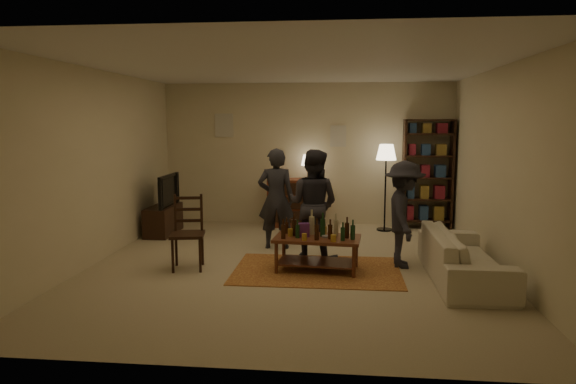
# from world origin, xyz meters

# --- Properties ---
(floor) EXTENTS (6.00, 6.00, 0.00)m
(floor) POSITION_xyz_m (0.00, 0.00, 0.00)
(floor) COLOR #C6B793
(floor) RESTS_ON ground
(room_shell) EXTENTS (6.00, 6.00, 6.00)m
(room_shell) POSITION_xyz_m (-0.65, 2.98, 1.81)
(room_shell) COLOR beige
(room_shell) RESTS_ON ground
(rug) EXTENTS (2.20, 1.50, 0.01)m
(rug) POSITION_xyz_m (0.36, -0.19, 0.01)
(rug) COLOR brown
(rug) RESTS_ON ground
(coffee_table) EXTENTS (1.17, 0.71, 0.80)m
(coffee_table) POSITION_xyz_m (0.36, -0.19, 0.41)
(coffee_table) COLOR brown
(coffee_table) RESTS_ON ground
(dining_chair) EXTENTS (0.51, 0.51, 1.02)m
(dining_chair) POSITION_xyz_m (-1.39, -0.22, 0.54)
(dining_chair) COLOR black
(dining_chair) RESTS_ON ground
(tv_stand) EXTENTS (0.40, 1.00, 1.06)m
(tv_stand) POSITION_xyz_m (-2.44, 1.80, 0.38)
(tv_stand) COLOR black
(tv_stand) RESTS_ON ground
(dresser) EXTENTS (1.00, 0.50, 1.36)m
(dresser) POSITION_xyz_m (-0.19, 2.71, 0.48)
(dresser) COLOR maroon
(dresser) RESTS_ON ground
(bookshelf) EXTENTS (0.90, 0.34, 2.02)m
(bookshelf) POSITION_xyz_m (2.25, 2.78, 1.03)
(bookshelf) COLOR black
(bookshelf) RESTS_ON ground
(floor_lamp) EXTENTS (0.36, 0.36, 1.57)m
(floor_lamp) POSITION_xyz_m (1.46, 2.49, 1.32)
(floor_lamp) COLOR black
(floor_lamp) RESTS_ON ground
(sofa) EXTENTS (0.81, 2.08, 0.61)m
(sofa) POSITION_xyz_m (2.20, -0.40, 0.30)
(sofa) COLOR beige
(sofa) RESTS_ON ground
(person_left) EXTENTS (0.60, 0.41, 1.57)m
(person_left) POSITION_xyz_m (-0.34, 1.00, 0.78)
(person_left) COLOR #27282F
(person_left) RESTS_ON ground
(person_right) EXTENTS (0.93, 0.84, 1.58)m
(person_right) POSITION_xyz_m (0.27, 0.46, 0.79)
(person_right) COLOR #2A2932
(person_right) RESTS_ON ground
(person_by_sofa) EXTENTS (0.58, 0.96, 1.45)m
(person_by_sofa) POSITION_xyz_m (1.52, 0.14, 0.73)
(person_by_sofa) COLOR #26252D
(person_by_sofa) RESTS_ON ground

